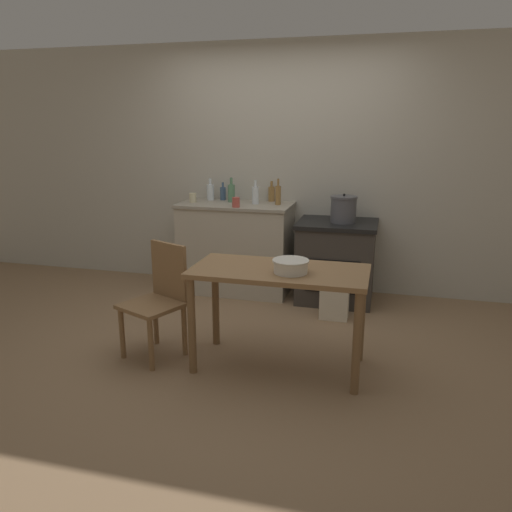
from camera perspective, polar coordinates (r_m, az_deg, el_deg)
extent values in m
plane|color=#896B4C|center=(4.15, -1.66, -9.76)|extent=(14.00, 14.00, 0.00)
cube|color=#B2AD9E|center=(5.33, 3.13, 9.95)|extent=(8.00, 0.07, 2.55)
cube|color=#B2A893|center=(5.26, -2.28, 0.82)|extent=(1.13, 0.58, 0.91)
cube|color=gray|center=(5.17, -2.33, 5.86)|extent=(1.16, 0.61, 0.03)
cube|color=#38332D|center=(5.06, 9.12, -0.80)|extent=(0.73, 0.63, 0.76)
cube|color=black|center=(4.96, 9.31, 3.67)|extent=(0.77, 0.67, 0.04)
cube|color=black|center=(4.76, 8.70, -2.32)|extent=(0.51, 0.01, 0.32)
cube|color=olive|center=(3.51, 2.69, -1.76)|extent=(1.24, 0.60, 0.03)
cylinder|color=brown|center=(3.56, -7.35, -7.95)|extent=(0.06, 0.06, 0.71)
cylinder|color=brown|center=(3.33, 11.45, -9.81)|extent=(0.06, 0.06, 0.71)
cylinder|color=brown|center=(4.00, -4.65, -5.27)|extent=(0.06, 0.06, 0.71)
cylinder|color=brown|center=(3.80, 11.94, -6.69)|extent=(0.06, 0.06, 0.71)
cube|color=olive|center=(3.83, -11.81, -5.54)|extent=(0.53, 0.53, 0.03)
cube|color=olive|center=(3.88, -9.91, -1.62)|extent=(0.34, 0.17, 0.43)
cylinder|color=olive|center=(3.94, -15.06, -8.53)|extent=(0.04, 0.04, 0.40)
cylinder|color=olive|center=(3.70, -11.92, -9.91)|extent=(0.04, 0.04, 0.40)
cylinder|color=olive|center=(4.13, -11.39, -7.21)|extent=(0.04, 0.04, 0.40)
cylinder|color=olive|center=(3.90, -8.19, -8.41)|extent=(0.04, 0.04, 0.40)
cube|color=beige|center=(4.63, 8.93, -5.23)|extent=(0.25, 0.18, 0.30)
cylinder|color=#4C4C51|center=(4.92, 9.96, 5.18)|extent=(0.25, 0.25, 0.24)
cylinder|color=#4C4C51|center=(4.90, 10.03, 6.65)|extent=(0.26, 0.26, 0.02)
sphere|color=black|center=(4.90, 10.04, 6.90)|extent=(0.02, 0.02, 0.02)
cylinder|color=silver|center=(3.40, 3.98, -1.18)|extent=(0.23, 0.23, 0.09)
cylinder|color=beige|center=(3.39, 3.99, -0.53)|extent=(0.25, 0.25, 0.01)
cylinder|color=silver|center=(5.40, -5.23, 7.26)|extent=(0.08, 0.08, 0.17)
cylinder|color=silver|center=(5.39, -5.26, 8.48)|extent=(0.03, 0.03, 0.06)
cylinder|color=olive|center=(5.06, 2.54, 6.93)|extent=(0.06, 0.06, 0.19)
cylinder|color=olive|center=(5.05, 2.56, 8.41)|extent=(0.02, 0.02, 0.07)
cylinder|color=#517F5B|center=(5.25, -2.83, 7.17)|extent=(0.07, 0.07, 0.18)
cylinder|color=#517F5B|center=(5.24, -2.85, 8.54)|extent=(0.03, 0.03, 0.07)
cylinder|color=olive|center=(5.30, 1.78, 7.09)|extent=(0.07, 0.07, 0.15)
cylinder|color=olive|center=(5.28, 1.79, 8.23)|extent=(0.03, 0.03, 0.06)
cylinder|color=#3D5675|center=(5.40, -3.79, 7.13)|extent=(0.06, 0.06, 0.14)
cylinder|color=#3D5675|center=(5.39, -3.81, 8.12)|extent=(0.02, 0.02, 0.05)
cylinder|color=silver|center=(5.12, -0.06, 6.94)|extent=(0.07, 0.07, 0.17)
cylinder|color=silver|center=(5.10, -0.06, 8.28)|extent=(0.03, 0.03, 0.07)
cylinder|color=beige|center=(5.27, -7.23, 6.63)|extent=(0.07, 0.07, 0.10)
cylinder|color=#B74C42|center=(4.92, -2.30, 6.16)|extent=(0.07, 0.07, 0.10)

